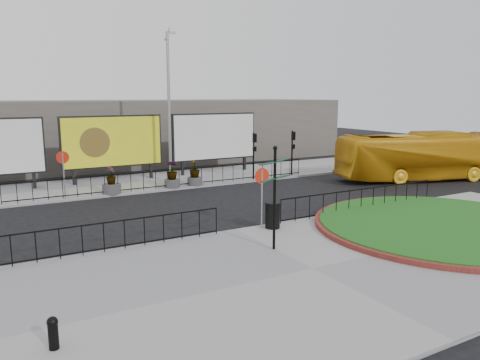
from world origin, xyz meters
TOP-DOWN VIEW (x-y plane):
  - ground at (0.00, 0.00)m, footprint 90.00×90.00m
  - pavement_near at (0.00, -5.00)m, footprint 30.00×10.00m
  - pavement_far at (0.00, 12.00)m, footprint 44.00×6.00m
  - brick_edge at (7.50, -4.00)m, footprint 10.40×10.40m
  - grass_lawn at (7.50, -4.00)m, footprint 10.00×10.00m
  - railing_near_left at (-6.00, -0.30)m, footprint 10.00×0.10m
  - railing_near_right at (6.50, -0.30)m, footprint 9.00×0.10m
  - railing_far at (1.00, 9.30)m, footprint 18.00×0.10m
  - speed_sign_far at (-5.00, 9.40)m, footprint 0.64×0.07m
  - speed_sign_near at (1.00, -0.40)m, footprint 0.64×0.07m
  - billboard_mid at (-1.50, 12.97)m, footprint 6.20×0.31m
  - billboard_right at (5.50, 12.97)m, footprint 6.20×0.31m
  - lamp_post at (1.51, 11.00)m, footprint 0.74×0.18m
  - signal_pole_a at (6.50, 9.34)m, footprint 0.22×0.26m
  - signal_pole_b at (9.50, 9.34)m, footprint 0.22×0.26m
  - building_backdrop at (0.00, 22.00)m, footprint 40.00×10.00m
  - fingerpost_sign at (-0.02, -2.84)m, footprint 1.63×0.96m
  - bollard at (-7.72, -6.03)m, footprint 0.24×0.24m
  - litter_bin at (1.40, -0.60)m, footprint 0.64×0.64m
  - bus at (16.14, 4.32)m, footprint 11.39×6.00m
  - planter_a at (-2.57, 9.40)m, footprint 1.00×1.00m
  - planter_b at (0.96, 9.40)m, footprint 0.90×0.90m
  - planter_c at (2.40, 9.40)m, footprint 0.90×0.90m

SIDE VIEW (x-z plane):
  - ground at x=0.00m, z-range 0.00..0.00m
  - pavement_near at x=0.00m, z-range 0.00..0.12m
  - pavement_far at x=0.00m, z-range 0.00..0.12m
  - brick_edge at x=7.50m, z-range 0.12..0.30m
  - grass_lawn at x=7.50m, z-range 0.12..0.34m
  - bollard at x=-7.72m, z-range 0.15..0.88m
  - planter_a at x=-2.57m, z-range -0.10..1.39m
  - litter_bin at x=1.40m, z-range 0.12..1.19m
  - railing_near_left at x=-6.00m, z-range 0.12..1.22m
  - railing_near_right at x=6.50m, z-range 0.12..1.22m
  - railing_far at x=1.00m, z-range 0.12..1.22m
  - planter_b at x=0.96m, z-range -0.02..1.53m
  - planter_c at x=2.40m, z-range -0.02..1.54m
  - bus at x=16.14m, z-range 0.00..3.10m
  - speed_sign_far at x=-5.00m, z-range 0.68..3.15m
  - speed_sign_near at x=1.00m, z-range 0.68..3.15m
  - signal_pole_a at x=6.50m, z-range 0.60..3.60m
  - signal_pole_b at x=9.50m, z-range 0.60..3.60m
  - fingerpost_sign at x=-0.02m, z-range 0.50..4.13m
  - building_backdrop at x=0.00m, z-range 0.00..5.00m
  - billboard_mid at x=-1.50m, z-range 0.55..4.65m
  - billboard_right at x=5.50m, z-range 0.55..4.65m
  - lamp_post at x=1.51m, z-range 0.21..9.44m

